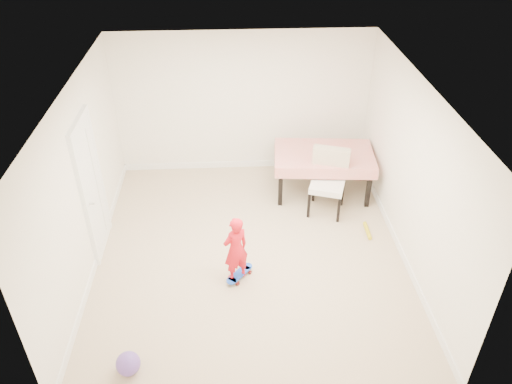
{
  "coord_description": "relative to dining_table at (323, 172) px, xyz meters",
  "views": [
    {
      "loc": [
        -0.24,
        -5.7,
        4.94
      ],
      "look_at": [
        0.1,
        0.2,
        0.95
      ],
      "focal_mm": 35.0,
      "sensor_mm": 36.0,
      "label": 1
    }
  ],
  "objects": [
    {
      "name": "wall_right",
      "position": [
        0.89,
        -1.57,
        0.91
      ],
      "size": [
        0.04,
        5.0,
        2.6
      ],
      "primitive_type": "cube",
      "color": "white",
      "rests_on": "ground"
    },
    {
      "name": "wall_back",
      "position": [
        -1.34,
        0.91,
        0.91
      ],
      "size": [
        4.5,
        0.04,
        2.6
      ],
      "primitive_type": "cube",
      "color": "white",
      "rests_on": "ground"
    },
    {
      "name": "baseboard_left",
      "position": [
        -3.58,
        -1.57,
        -0.33
      ],
      "size": [
        0.02,
        5.0,
        0.12
      ],
      "primitive_type": "cube",
      "color": "white",
      "rests_on": "ground"
    },
    {
      "name": "child",
      "position": [
        -1.55,
        -2.12,
        0.12
      ],
      "size": [
        0.44,
        0.4,
        1.02
      ],
      "primitive_type": "imported",
      "rotation": [
        0.0,
        0.0,
        3.66
      ],
      "color": "red",
      "rests_on": "ground"
    },
    {
      "name": "balloon",
      "position": [
        -2.82,
        -3.58,
        -0.25
      ],
      "size": [
        0.28,
        0.28,
        0.28
      ],
      "primitive_type": "sphere",
      "color": "#6747AA",
      "rests_on": "ground"
    },
    {
      "name": "ground",
      "position": [
        -1.34,
        -1.57,
        -0.39
      ],
      "size": [
        5.0,
        5.0,
        0.0
      ],
      "primitive_type": "plane",
      "color": "tan",
      "rests_on": "ground"
    },
    {
      "name": "ceiling",
      "position": [
        -1.34,
        -1.57,
        2.19
      ],
      "size": [
        4.5,
        5.0,
        0.04
      ],
      "primitive_type": "cube",
      "color": "white",
      "rests_on": "wall_back"
    },
    {
      "name": "foam_toy",
      "position": [
        0.54,
        -1.19,
        -0.36
      ],
      "size": [
        0.07,
        0.4,
        0.06
      ],
      "primitive_type": "cylinder",
      "rotation": [
        1.57,
        0.0,
        -0.02
      ],
      "color": "gold",
      "rests_on": "ground"
    },
    {
      "name": "baseboard_back",
      "position": [
        -1.34,
        0.92,
        -0.33
      ],
      "size": [
        4.5,
        0.02,
        0.12
      ],
      "primitive_type": "cube",
      "color": "white",
      "rests_on": "ground"
    },
    {
      "name": "skateboard",
      "position": [
        -1.51,
        -2.09,
        -0.35
      ],
      "size": [
        0.47,
        0.51,
        0.08
      ],
      "primitive_type": null,
      "rotation": [
        0.0,
        0.0,
        0.88
      ],
      "color": "blue",
      "rests_on": "ground"
    },
    {
      "name": "door",
      "position": [
        -3.56,
        -1.27,
        0.63
      ],
      "size": [
        0.11,
        0.94,
        2.11
      ],
      "primitive_type": "cube",
      "color": "white",
      "rests_on": "ground"
    },
    {
      "name": "wall_left",
      "position": [
        -3.57,
        -1.57,
        0.91
      ],
      "size": [
        0.04,
        5.0,
        2.6
      ],
      "primitive_type": "cube",
      "color": "white",
      "rests_on": "ground"
    },
    {
      "name": "dining_table",
      "position": [
        0.0,
        0.0,
        0.0
      ],
      "size": [
        1.74,
        1.18,
        0.78
      ],
      "primitive_type": null,
      "rotation": [
        0.0,
        0.0,
        -0.09
      ],
      "color": "#B60D09",
      "rests_on": "ground"
    },
    {
      "name": "baseboard_right",
      "position": [
        0.9,
        -1.57,
        -0.33
      ],
      "size": [
        0.02,
        5.0,
        0.12
      ],
      "primitive_type": "cube",
      "color": "white",
      "rests_on": "ground"
    },
    {
      "name": "dining_chair",
      "position": [
        -0.03,
        -0.59,
        0.15
      ],
      "size": [
        0.77,
        0.82,
        1.08
      ],
      "primitive_type": null,
      "rotation": [
        0.0,
        0.0,
        -0.32
      ],
      "color": "beige",
      "rests_on": "ground"
    },
    {
      "name": "wall_front",
      "position": [
        -1.34,
        -4.05,
        0.91
      ],
      "size": [
        4.5,
        0.04,
        2.6
      ],
      "primitive_type": "cube",
      "color": "white",
      "rests_on": "ground"
    }
  ]
}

